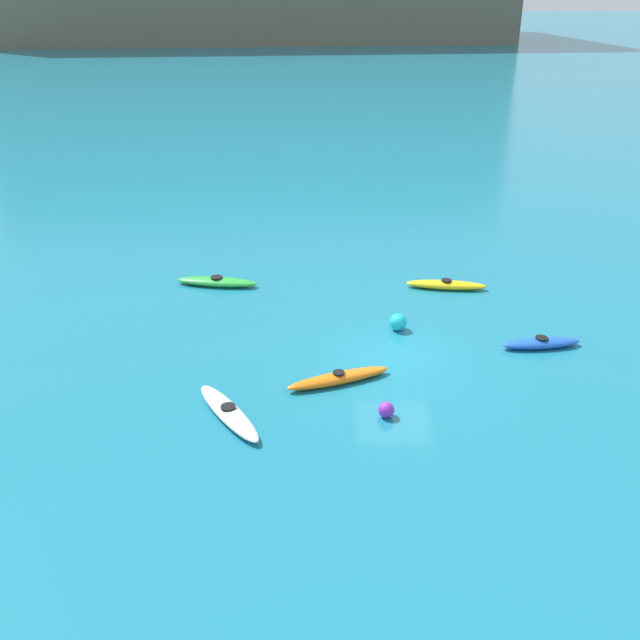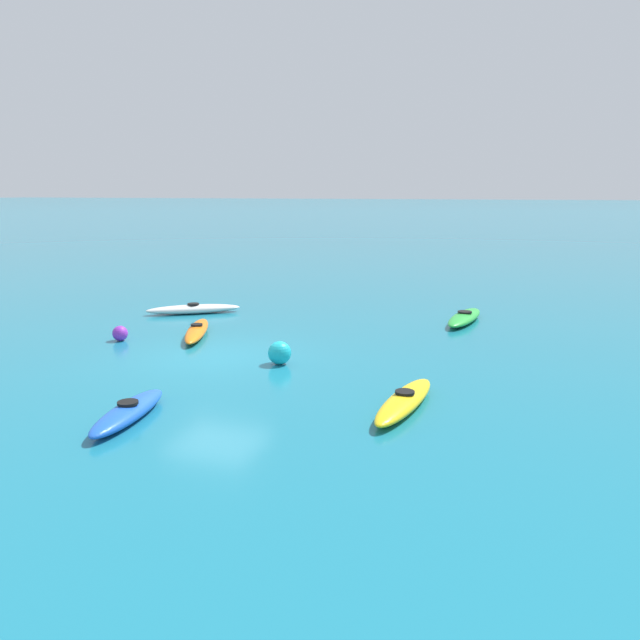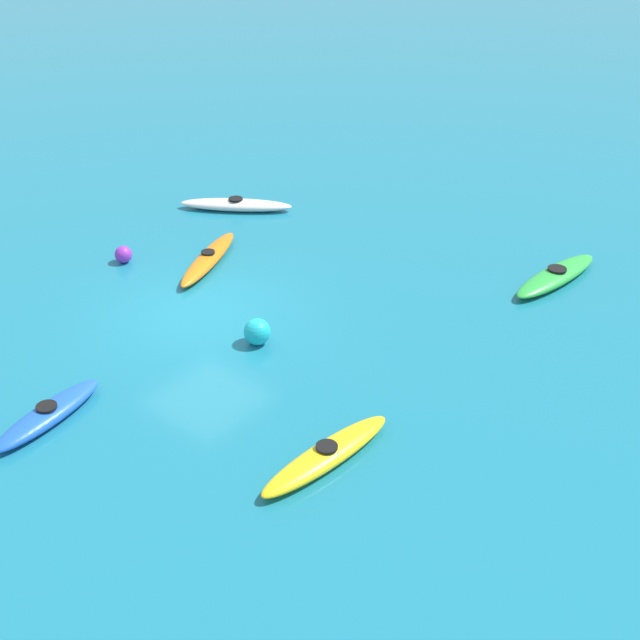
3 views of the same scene
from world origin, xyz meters
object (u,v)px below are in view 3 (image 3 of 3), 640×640
object	(u,v)px
kayak_yellow	(327,455)
buoy_cyan	(257,332)
kayak_green	(556,276)
kayak_blue	(48,414)
kayak_white	(236,205)
buoy_purple	(123,254)
kayak_orange	(208,259)

from	to	relation	value
kayak_yellow	buoy_cyan	distance (m)	4.24
kayak_green	buoy_cyan	distance (m)	7.76
kayak_blue	kayak_yellow	bearing A→B (deg)	116.02
kayak_white	kayak_blue	bearing A→B (deg)	23.91
kayak_green	buoy_purple	xyz separation A→B (m)	(5.99, -9.18, 0.06)
buoy_purple	kayak_green	bearing A→B (deg)	123.13
kayak_yellow	kayak_white	bearing A→B (deg)	-128.48
kayak_orange	kayak_yellow	world-z (taller)	same
kayak_yellow	buoy_cyan	xyz separation A→B (m)	(-2.18, -3.64, 0.13)
kayak_orange	buoy_cyan	xyz separation A→B (m)	(2.05, 3.57, 0.13)
kayak_yellow	kayak_green	xyz separation A→B (m)	(-8.93, 0.18, 0.00)
kayak_orange	kayak_white	size ratio (longest dim) A/B	1.03
kayak_blue	buoy_cyan	distance (m)	4.70
buoy_purple	buoy_cyan	bearing A→B (deg)	81.86
kayak_orange	buoy_cyan	size ratio (longest dim) A/B	5.41
kayak_white	kayak_green	distance (m)	9.44
kayak_yellow	buoy_purple	xyz separation A→B (m)	(-2.94, -9.01, 0.06)
kayak_yellow	kayak_green	world-z (taller)	same
buoy_purple	buoy_cyan	distance (m)	5.42
kayak_green	buoy_purple	world-z (taller)	buoy_purple
buoy_purple	buoy_cyan	xyz separation A→B (m)	(0.77, 5.36, 0.07)
kayak_blue	kayak_white	world-z (taller)	same
buoy_cyan	kayak_green	bearing A→B (deg)	150.54
kayak_orange	kayak_blue	world-z (taller)	same
buoy_cyan	kayak_white	bearing A→B (deg)	-132.82
kayak_orange	kayak_yellow	bearing A→B (deg)	59.63
buoy_cyan	kayak_yellow	bearing A→B (deg)	59.15
kayak_white	kayak_green	xyz separation A→B (m)	(-1.69, 9.29, 0.00)
kayak_yellow	kayak_orange	bearing A→B (deg)	-120.37
kayak_yellow	kayak_blue	bearing A→B (deg)	-63.98
kayak_yellow	kayak_green	size ratio (longest dim) A/B	0.96
kayak_orange	buoy_purple	bearing A→B (deg)	-54.42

